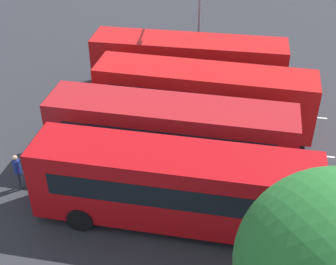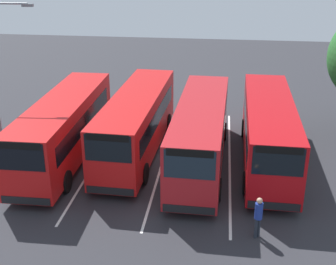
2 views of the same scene
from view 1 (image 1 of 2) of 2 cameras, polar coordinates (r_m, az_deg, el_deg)
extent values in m
plane|color=#2B2B30|center=(23.61, 2.49, -1.32)|extent=(70.13, 70.13, 0.00)
cube|color=red|center=(27.27, 2.52, 8.40)|extent=(11.08, 2.55, 3.01)
cube|color=black|center=(28.03, -8.83, 10.58)|extent=(0.15, 2.12, 1.27)
cube|color=black|center=(26.06, 2.21, 8.03)|extent=(9.28, 0.21, 0.96)
cube|color=black|center=(28.18, 2.83, 10.08)|extent=(9.28, 0.21, 0.96)
cube|color=black|center=(27.84, -8.96, 11.56)|extent=(0.13, 1.93, 0.32)
cube|color=black|center=(28.92, -8.53, 6.77)|extent=(0.13, 2.21, 0.36)
cylinder|color=black|center=(27.47, -5.22, 5.34)|extent=(1.08, 0.29, 1.08)
cylinder|color=black|center=(29.43, -4.17, 7.44)|extent=(1.08, 0.29, 1.08)
cylinder|color=black|center=(26.74, 9.69, 4.13)|extent=(1.08, 0.29, 1.08)
cylinder|color=black|center=(28.76, 9.78, 6.35)|extent=(1.08, 0.29, 1.08)
cube|color=red|center=(23.88, 4.40, 4.39)|extent=(11.12, 2.78, 3.01)
cube|color=black|center=(24.69, -8.31, 7.30)|extent=(0.19, 2.12, 1.27)
cube|color=black|center=(22.69, 4.01, 3.76)|extent=(9.28, 0.40, 0.96)
cube|color=black|center=(24.73, 4.83, 6.43)|extent=(9.28, 0.40, 0.96)
cube|color=black|center=(24.47, -8.45, 8.38)|extent=(0.17, 1.93, 0.32)
cube|color=black|center=(25.69, -7.99, 3.12)|extent=(0.18, 2.21, 0.36)
cylinder|color=black|center=(24.25, -4.42, 1.18)|extent=(1.09, 0.32, 1.08)
cylinder|color=black|center=(26.12, -3.07, 3.83)|extent=(1.09, 0.32, 1.08)
cylinder|color=black|center=(23.50, 12.40, -0.78)|extent=(1.09, 0.32, 1.08)
cylinder|color=black|center=(25.43, 12.55, 2.09)|extent=(1.09, 0.32, 1.08)
cube|color=#AD191E|center=(20.96, 0.28, -0.10)|extent=(11.10, 2.65, 3.01)
cube|color=#19232D|center=(22.07, -13.85, 3.20)|extent=(0.17, 2.12, 1.27)
cube|color=#19232D|center=(19.81, -0.37, -1.09)|extent=(9.28, 0.29, 0.96)
cube|color=#19232D|center=(21.74, 0.87, 2.38)|extent=(9.28, 0.29, 0.96)
cube|color=black|center=(21.83, -14.08, 4.37)|extent=(0.14, 1.93, 0.32)
cube|color=black|center=(23.19, -13.23, -1.25)|extent=(0.15, 2.21, 0.36)
cylinder|color=black|center=(21.70, -9.54, -3.68)|extent=(1.08, 0.30, 1.08)
cylinder|color=black|center=(23.43, -7.71, -0.35)|extent=(1.08, 0.30, 1.08)
cylinder|color=black|center=(20.60, 9.40, -6.03)|extent=(1.08, 0.30, 1.08)
cylinder|color=black|center=(22.41, 9.75, -2.34)|extent=(1.08, 0.30, 1.08)
cube|color=#B70C11|center=(18.08, 0.72, -6.50)|extent=(11.08, 2.57, 3.01)
cube|color=black|center=(19.10, -15.69, -2.40)|extent=(0.15, 2.12, 1.27)
cube|color=black|center=(16.98, 0.02, -8.09)|extent=(9.28, 0.22, 0.96)
cube|color=black|center=(18.76, 1.37, -3.38)|extent=(9.28, 0.22, 0.96)
cube|color=black|center=(18.82, -15.98, -1.13)|extent=(0.13, 1.93, 0.32)
cube|color=black|center=(20.38, -14.87, -7.16)|extent=(0.13, 2.21, 0.36)
cylinder|color=black|center=(18.97, -10.68, -10.39)|extent=(1.08, 0.30, 1.08)
cylinder|color=black|center=(20.54, -8.53, -6.06)|extent=(1.08, 0.30, 1.08)
cylinder|color=black|center=(18.07, 11.43, -13.31)|extent=(1.08, 0.30, 1.08)
cylinder|color=black|center=(19.71, 11.58, -8.49)|extent=(1.08, 0.30, 1.08)
cylinder|color=#232833|center=(21.65, -17.76, -5.50)|extent=(0.13, 0.13, 0.87)
cylinder|color=#232833|center=(21.53, -17.62, -5.73)|extent=(0.13, 0.13, 0.87)
cylinder|color=navy|center=(21.12, -18.05, -3.98)|extent=(0.45, 0.45, 0.69)
sphere|color=tan|center=(20.85, -18.27, -2.98)|extent=(0.24, 0.24, 0.24)
cylinder|color=gray|center=(29.87, 3.91, 15.38)|extent=(0.16, 0.16, 8.32)
cube|color=silver|center=(26.63, 3.56, 3.11)|extent=(14.42, 0.24, 0.01)
cube|color=silver|center=(23.61, 2.49, -1.32)|extent=(14.42, 0.24, 0.01)
cube|color=silver|center=(20.78, 1.10, -6.99)|extent=(14.42, 0.24, 0.01)
camera|label=2|loc=(29.67, -49.96, 17.49)|focal=48.59mm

